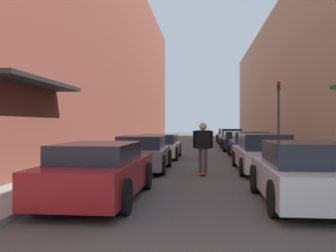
{
  "coord_description": "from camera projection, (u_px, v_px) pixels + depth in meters",
  "views": [
    {
      "loc": [
        0.02,
        -1.56,
        1.71
      ],
      "look_at": [
        -1.26,
        12.38,
        1.63
      ],
      "focal_mm": 40.0,
      "sensor_mm": 36.0,
      "label": 1
    }
  ],
  "objects": [
    {
      "name": "parked_car_right_2",
      "position": [
        249.0,
        145.0,
        18.79
      ],
      "size": [
        1.9,
        4.42,
        1.32
      ],
      "color": "navy",
      "rests_on": "ground"
    },
    {
      "name": "building_row_left",
      "position": [
        104.0,
        56.0,
        27.15
      ],
      "size": [
        4.9,
        50.15,
        13.32
      ],
      "color": "brown",
      "rests_on": "ground"
    },
    {
      "name": "traffic_light",
      "position": [
        279.0,
        110.0,
        19.73
      ],
      "size": [
        0.16,
        0.22,
        3.82
      ],
      "color": "#2D2D2D",
      "rests_on": "curb_strip_right"
    },
    {
      "name": "parked_car_right_4",
      "position": [
        231.0,
        138.0,
        29.68
      ],
      "size": [
        1.87,
        4.6,
        1.34
      ],
      "color": "#B7B7BC",
      "rests_on": "ground"
    },
    {
      "name": "parked_car_right_0",
      "position": [
        304.0,
        174.0,
        7.93
      ],
      "size": [
        1.86,
        4.04,
        1.33
      ],
      "color": "silver",
      "rests_on": "ground"
    },
    {
      "name": "ground",
      "position": [
        202.0,
        154.0,
        21.54
      ],
      "size": [
        110.34,
        110.34,
        0.0
      ],
      "primitive_type": "plane",
      "color": "#4C4947"
    },
    {
      "name": "parked_car_left_0",
      "position": [
        100.0,
        171.0,
        8.42
      ],
      "size": [
        1.91,
        4.51,
        1.29
      ],
      "color": "maroon",
      "rests_on": "ground"
    },
    {
      "name": "parked_car_left_1",
      "position": [
        143.0,
        154.0,
        13.67
      ],
      "size": [
        1.89,
        3.99,
        1.29
      ],
      "color": "gray",
      "rests_on": "ground"
    },
    {
      "name": "parked_car_right_1",
      "position": [
        262.0,
        153.0,
        13.5
      ],
      "size": [
        1.89,
        4.74,
        1.36
      ],
      "color": "silver",
      "rests_on": "ground"
    },
    {
      "name": "skateboarder",
      "position": [
        203.0,
        143.0,
        12.53
      ],
      "size": [
        0.67,
        0.78,
        1.76
      ],
      "color": "#B2231E",
      "rests_on": "ground"
    },
    {
      "name": "curb_strip_right",
      "position": [
        262.0,
        148.0,
        26.15
      ],
      "size": [
        1.8,
        50.15,
        0.12
      ],
      "color": "gray",
      "rests_on": "ground"
    },
    {
      "name": "building_row_right",
      "position": [
        305.0,
        76.0,
        25.86
      ],
      "size": [
        4.9,
        50.15,
        10.04
      ],
      "color": "tan",
      "rests_on": "ground"
    },
    {
      "name": "parked_car_right_3",
      "position": [
        238.0,
        141.0,
        24.36
      ],
      "size": [
        2.08,
        4.47,
        1.23
      ],
      "color": "#232326",
      "rests_on": "ground"
    },
    {
      "name": "curb_strip_left",
      "position": [
        143.0,
        147.0,
        26.92
      ],
      "size": [
        1.8,
        50.15,
        0.12
      ],
      "color": "gray",
      "rests_on": "ground"
    },
    {
      "name": "parked_car_left_2",
      "position": [
        159.0,
        146.0,
        18.7
      ],
      "size": [
        2.08,
        4.05,
        1.2
      ],
      "color": "silver",
      "rests_on": "ground"
    },
    {
      "name": "parked_car_right_5",
      "position": [
        227.0,
        136.0,
        35.22
      ],
      "size": [
        1.9,
        4.08,
        1.27
      ],
      "color": "maroon",
      "rests_on": "ground"
    }
  ]
}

